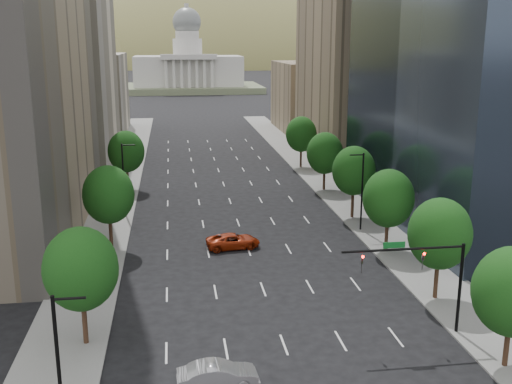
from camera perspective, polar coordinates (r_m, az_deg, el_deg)
name	(u,v)px	position (r m, az deg, el deg)	size (l,w,h in m)	color
sidewalk_left	(105,227)	(72.21, -14.04, -3.25)	(6.00, 200.00, 0.15)	slate
sidewalk_right	(364,217)	(75.32, 10.11, -2.32)	(6.00, 200.00, 0.15)	slate
midrise_cream_left	(68,61)	(113.02, -17.26, 11.70)	(14.00, 30.00, 35.00)	beige
filler_left	(94,94)	(146.15, -15.01, 8.93)	(14.00, 26.00, 18.00)	beige
parking_tan_right	(350,74)	(113.48, 8.83, 10.90)	(14.00, 30.00, 30.00)	#8C7759
filler_right	(309,97)	(145.83, 5.00, 8.94)	(14.00, 26.00, 16.00)	#8C7759
tree_right_1	(440,234)	(51.80, 16.91, -3.79)	(5.20, 5.20, 8.75)	#382316
tree_right_2	(389,198)	(62.46, 12.37, -0.60)	(5.20, 5.20, 8.61)	#382316
tree_right_3	(354,171)	(73.45, 9.19, 1.98)	(5.20, 5.20, 8.89)	#382316
tree_right_4	(325,153)	(86.74, 6.50, 3.65)	(5.20, 5.20, 8.46)	#382316
tree_right_5	(301,134)	(102.05, 4.28, 5.44)	(5.20, 5.20, 8.75)	#382316
tree_left_0	(81,269)	(43.91, -16.18, -6.99)	(5.20, 5.20, 8.75)	#382316
tree_left_1	(108,195)	(62.81, -13.73, -0.25)	(5.20, 5.20, 8.97)	#382316
tree_left_2	(126,152)	(88.20, -12.13, 3.74)	(5.20, 5.20, 8.68)	#382316
streetlight_rn	(362,189)	(68.87, 9.91, 0.24)	(1.70, 0.20, 9.00)	black
streetlight_ls	(60,372)	(33.47, -17.96, -15.80)	(1.70, 0.20, 9.00)	black
streetlight_ln	(124,177)	(75.61, -12.33, 1.37)	(1.70, 0.20, 9.00)	black
traffic_signal	(429,269)	(45.45, 15.99, -7.02)	(9.12, 0.40, 7.38)	black
capitol	(188,70)	(258.70, -6.41, 11.30)	(60.00, 40.00, 35.20)	#596647
foothills	(214,100)	(612.27, -4.00, 8.62)	(720.00, 413.00, 263.00)	olive
car_silver	(218,376)	(39.47, -3.60, -16.88)	(1.77, 5.09, 1.68)	#9C9BA1
car_red_far	(233,241)	(63.32, -2.17, -4.63)	(2.57, 5.58, 1.55)	maroon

